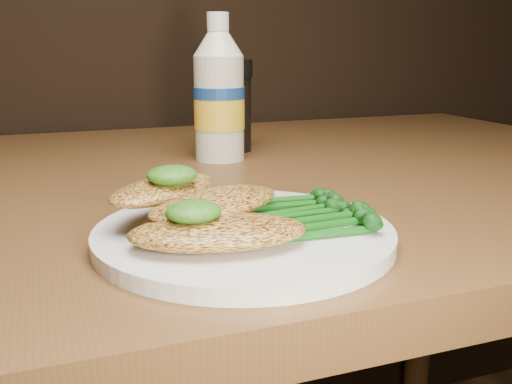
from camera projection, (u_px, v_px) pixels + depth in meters
name	position (u px, v px, depth m)	size (l,w,h in m)	color
plate	(244.00, 234.00, 0.46)	(0.24, 0.24, 0.01)	white
chicken_front	(218.00, 232.00, 0.42)	(0.13, 0.07, 0.02)	gold
chicken_mid	(215.00, 203.00, 0.46)	(0.12, 0.06, 0.02)	gold
chicken_back	(164.00, 189.00, 0.48)	(0.11, 0.06, 0.02)	gold
pesto_front	(193.00, 211.00, 0.41)	(0.04, 0.04, 0.02)	black
pesto_back	(172.00, 175.00, 0.47)	(0.04, 0.04, 0.02)	black
broccolini_bundle	(304.00, 212.00, 0.47)	(0.12, 0.09, 0.02)	#135412
mayo_bottle	(219.00, 88.00, 0.77)	(0.07, 0.07, 0.19)	beige
pepper_grinder	(234.00, 106.00, 0.84)	(0.05, 0.05, 0.13)	black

